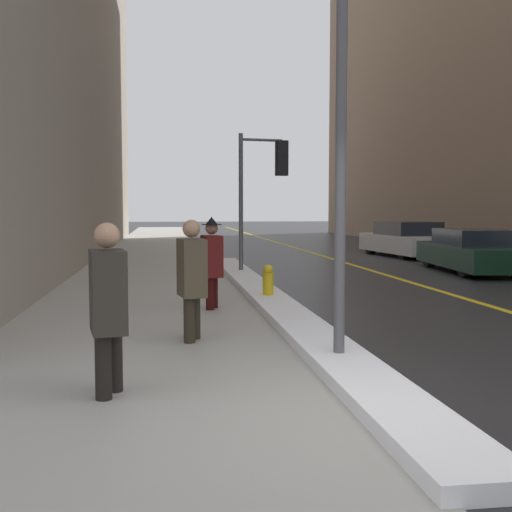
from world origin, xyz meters
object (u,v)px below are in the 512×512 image
pedestrian_nearside (108,301)px  pedestrian_in_fedora (212,259)px  pedestrian_trailing (192,274)px  parked_car_white (406,240)px  fire_hydrant (268,284)px  traffic_light_near (266,174)px  lamp_post (341,115)px  parked_car_dark_green (473,251)px

pedestrian_nearside → pedestrian_in_fedora: pedestrian_nearside is taller
pedestrian_nearside → pedestrian_trailing: (0.86, 2.32, -0.01)m
parked_car_white → fire_hydrant: size_ratio=6.69×
pedestrian_nearside → parked_car_white: (9.15, 16.23, -0.29)m
pedestrian_in_fedora → fire_hydrant: 1.34m
traffic_light_near → pedestrian_nearside: traffic_light_near is taller
lamp_post → fire_hydrant: 5.28m
pedestrian_nearside → parked_car_dark_green: pedestrian_nearside is taller
parked_car_white → parked_car_dark_green: bearing=171.8°
pedestrian_trailing → parked_car_dark_green: 11.35m
pedestrian_trailing → parked_car_white: bearing=139.4°
pedestrian_nearside → pedestrian_in_fedora: size_ratio=1.01×
pedestrian_nearside → pedestrian_trailing: bearing=149.9°
traffic_light_near → fire_hydrant: (-0.76, -4.97, -2.26)m
lamp_post → fire_hydrant: size_ratio=6.39×
parked_car_white → fire_hydrant: parked_car_white is taller
lamp_post → pedestrian_trailing: (-1.53, 1.50, -1.83)m
parked_car_white → lamp_post: bearing=151.6°
lamp_post → traffic_light_near: (0.74, 9.69, -0.10)m
pedestrian_trailing → pedestrian_in_fedora: pedestrian_in_fedora is taller
pedestrian_trailing → parked_car_white: pedestrian_trailing is taller
pedestrian_nearside → parked_car_dark_green: 13.64m
pedestrian_in_fedora → parked_car_white: (7.85, 11.31, -0.27)m
traffic_light_near → parked_car_dark_green: bearing=-9.9°
pedestrian_nearside → pedestrian_trailing: size_ratio=1.01×
lamp_post → pedestrian_in_fedora: bearing=104.8°
lamp_post → pedestrian_nearside: 3.12m
traffic_light_near → pedestrian_nearside: size_ratio=2.27×
traffic_light_near → lamp_post: bearing=-103.4°
traffic_light_near → parked_car_dark_green: (5.67, -0.09, -2.05)m
pedestrian_trailing → parked_car_white: 16.20m
lamp_post → pedestrian_in_fedora: 4.63m
traffic_light_near → pedestrian_in_fedora: size_ratio=2.29×
pedestrian_trailing → parked_car_dark_green: bearing=125.7°
traffic_light_near → pedestrian_nearside: 11.10m
traffic_light_near → pedestrian_trailing: bearing=-114.5°
fire_hydrant → parked_car_white: bearing=57.6°
pedestrian_nearside → parked_car_dark_green: size_ratio=0.33×
pedestrian_nearside → parked_car_white: size_ratio=0.34×
parked_car_dark_green → parked_car_white: parked_car_white is taller
pedestrian_in_fedora → pedestrian_trailing: bearing=-19.6°
parked_car_dark_green → parked_car_white: 5.82m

